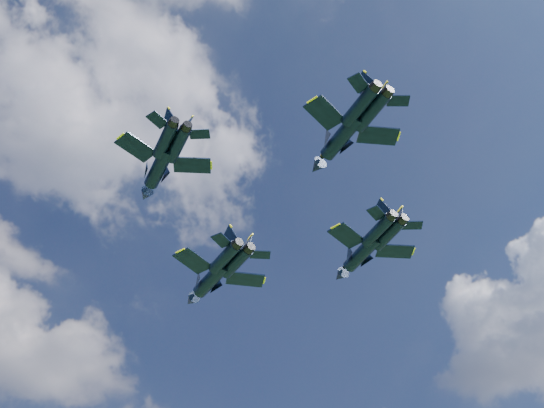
{
  "coord_description": "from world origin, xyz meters",
  "views": [
    {
      "loc": [
        -20.98,
        -62.75,
        3.12
      ],
      "look_at": [
        3.71,
        -2.96,
        60.58
      ],
      "focal_mm": 45.0,
      "sensor_mm": 36.0,
      "label": 1
    }
  ],
  "objects_px": {
    "jet_right": "(360,254)",
    "jet_slot": "(340,139)",
    "jet_lead": "(210,280)",
    "jet_left": "(158,169)"
  },
  "relations": [
    {
      "from": "jet_right",
      "to": "jet_slot",
      "type": "bearing_deg",
      "value": -128.07
    },
    {
      "from": "jet_slot",
      "to": "jet_right",
      "type": "bearing_deg",
      "value": 50.07
    },
    {
      "from": "jet_lead",
      "to": "jet_slot",
      "type": "distance_m",
      "value": 31.16
    },
    {
      "from": "jet_slot",
      "to": "jet_lead",
      "type": "bearing_deg",
      "value": 93.96
    },
    {
      "from": "jet_left",
      "to": "jet_right",
      "type": "xyz_separation_m",
      "value": [
        29.06,
        2.33,
        -3.01
      ]
    },
    {
      "from": "jet_left",
      "to": "jet_slot",
      "type": "distance_m",
      "value": 22.88
    },
    {
      "from": "jet_right",
      "to": "jet_slot",
      "type": "relative_size",
      "value": 1.06
    },
    {
      "from": "jet_lead",
      "to": "jet_right",
      "type": "bearing_deg",
      "value": -48.61
    },
    {
      "from": "jet_left",
      "to": "jet_right",
      "type": "bearing_deg",
      "value": 1.9
    },
    {
      "from": "jet_lead",
      "to": "jet_right",
      "type": "xyz_separation_m",
      "value": [
        16.75,
        -13.76,
        -0.21
      ]
    }
  ]
}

